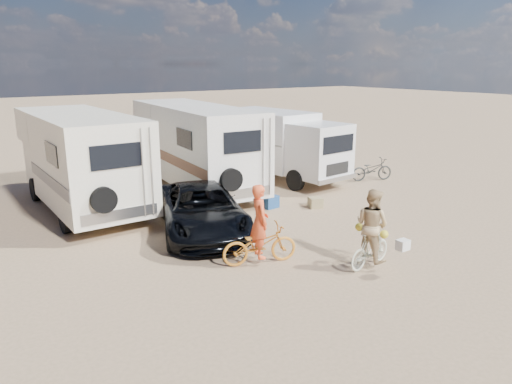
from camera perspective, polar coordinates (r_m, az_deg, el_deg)
ground at (r=13.68m, az=8.21°, el=-5.59°), size 140.00×140.00×0.00m
rv_main at (r=18.76m, az=-7.25°, el=5.21°), size 3.07×7.96×3.25m
rv_left at (r=16.95m, az=-20.06°, el=3.32°), size 2.61×7.02×3.22m
box_truck at (r=20.41m, az=3.08°, el=5.50°), size 2.74×6.37×2.83m
dark_suv at (r=14.03m, az=-6.48°, el=-2.06°), size 3.83×5.39×1.36m
bike_man at (r=11.81m, az=0.43°, el=-6.25°), size 1.98×1.18×0.98m
bike_woman at (r=11.97m, az=13.43°, el=-6.62°), size 1.53×0.62×0.89m
rider_man at (r=11.67m, az=0.43°, el=-4.32°), size 0.62×0.77×1.83m
rider_woman at (r=11.82m, az=13.56°, el=-4.65°), size 0.78×0.94×1.77m
bike_parked at (r=20.76m, az=13.61°, el=2.62°), size 1.91×1.21×0.95m
cooler at (r=16.40m, az=1.71°, el=-1.18°), size 0.56×0.43×0.42m
crate at (r=16.56m, az=7.08°, el=-1.25°), size 0.56×0.56×0.35m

